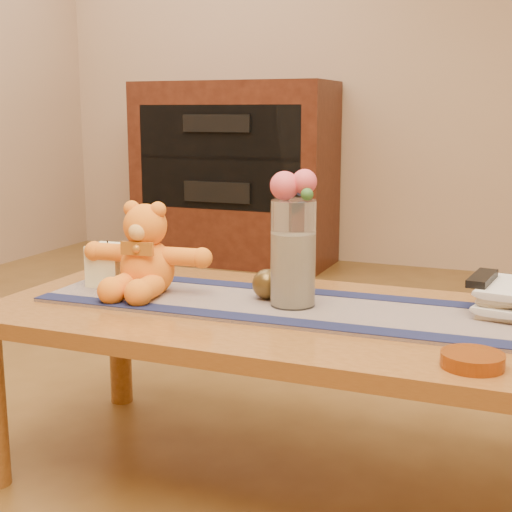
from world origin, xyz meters
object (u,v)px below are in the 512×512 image
at_px(bronze_ball, 267,284).
at_px(book_bottom, 481,307).
at_px(teddy_bear, 147,249).
at_px(glass_vase, 293,253).
at_px(pillar_candle, 108,265).
at_px(amber_dish, 472,360).
at_px(tv_remote, 482,278).

height_order(bronze_ball, book_bottom, bronze_ball).
bearing_deg(teddy_bear, book_bottom, 5.75).
height_order(glass_vase, book_bottom, glass_vase).
bearing_deg(pillar_candle, glass_vase, -1.35).
height_order(teddy_bear, amber_dish, teddy_bear).
xyz_separation_m(teddy_bear, bronze_ball, (0.32, 0.05, -0.07)).
height_order(pillar_candle, tv_remote, pillar_candle).
bearing_deg(tv_remote, glass_vase, -156.34).
height_order(book_bottom, amber_dish, amber_dish).
relative_size(teddy_bear, amber_dish, 2.77).
height_order(book_bottom, tv_remote, tv_remote).
xyz_separation_m(teddy_bear, pillar_candle, (-0.14, 0.02, -0.06)).
distance_m(teddy_bear, bronze_ball, 0.33).
xyz_separation_m(book_bottom, tv_remote, (-0.00, -0.01, 0.07)).
bearing_deg(amber_dish, teddy_bear, 163.41).
xyz_separation_m(bronze_ball, tv_remote, (0.51, 0.10, 0.04)).
bearing_deg(bronze_ball, pillar_candle, -177.29).
height_order(bronze_ball, tv_remote, tv_remote).
distance_m(book_bottom, amber_dish, 0.41).
bearing_deg(pillar_candle, bronze_ball, 2.71).
relative_size(book_bottom, amber_dish, 1.85).
relative_size(teddy_bear, bronze_ball, 4.34).
height_order(glass_vase, tv_remote, glass_vase).
relative_size(pillar_candle, amber_dish, 0.93).
xyz_separation_m(glass_vase, book_bottom, (0.43, 0.15, -0.13)).
bearing_deg(book_bottom, pillar_candle, -168.95).
distance_m(pillar_candle, amber_dish, 1.03).
bearing_deg(amber_dish, bronze_ball, 150.62).
distance_m(teddy_bear, amber_dish, 0.90).
bearing_deg(glass_vase, teddy_bear, -178.32).
height_order(pillar_candle, amber_dish, pillar_candle).
xyz_separation_m(teddy_bear, tv_remote, (0.83, 0.15, -0.04)).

